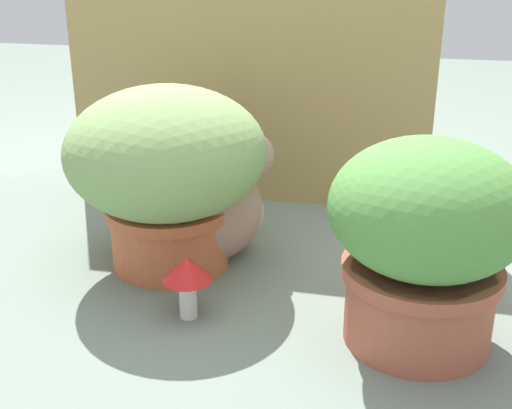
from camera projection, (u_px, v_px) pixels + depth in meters
The scene contains 6 objects.
ground_plane at pixel (208, 285), 1.41m from camera, with size 6.00×6.00×0.00m, color slate.
cardboard_backdrop at pixel (246, 68), 1.75m from camera, with size 0.98×0.03×0.72m, color tan.
grass_planter at pixel (167, 166), 1.42m from camera, with size 0.43×0.43×0.40m.
leafy_planter at pixel (425, 236), 1.15m from camera, with size 0.34×0.34×0.38m.
cat at pixel (217, 208), 1.48m from camera, with size 0.33×0.32×0.32m.
mushroom_ornament_red at pixel (185, 274), 1.26m from camera, with size 0.10×0.10×0.13m.
Camera 1 is at (0.37, -1.19, 0.68)m, focal length 46.91 mm.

